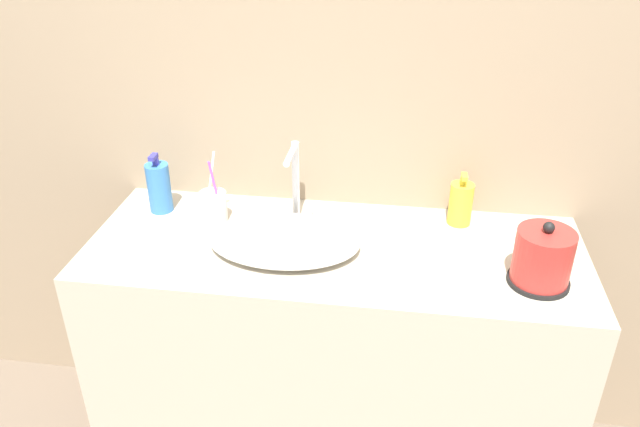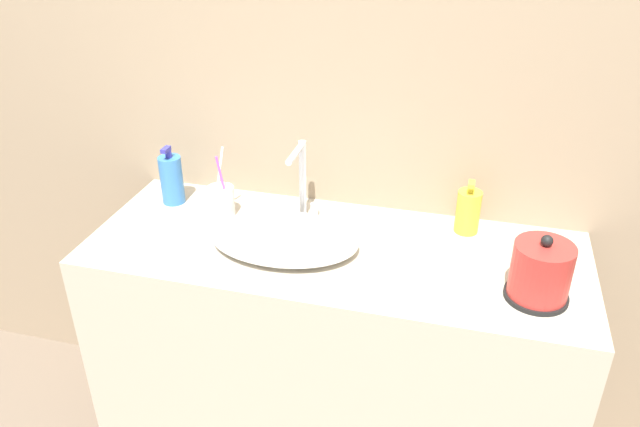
% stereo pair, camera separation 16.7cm
% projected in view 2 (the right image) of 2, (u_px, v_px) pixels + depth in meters
% --- Properties ---
extents(wall_back, '(6.00, 0.04, 2.60)m').
position_uv_depth(wall_back, '(360.00, 49.00, 1.72)').
color(wall_back, gray).
rests_on(wall_back, ground_plane).
extents(vanity_counter, '(1.37, 0.52, 0.82)m').
position_uv_depth(vanity_counter, '(333.00, 361.00, 1.91)').
color(vanity_counter, '#B7AD99').
rests_on(vanity_counter, ground_plane).
extents(sink_basin, '(0.42, 0.29, 0.06)m').
position_uv_depth(sink_basin, '(284.00, 238.00, 1.70)').
color(sink_basin, white).
rests_on(sink_basin, vanity_counter).
extents(faucet, '(0.06, 0.14, 0.24)m').
position_uv_depth(faucet, '(303.00, 177.00, 1.80)').
color(faucet, silver).
rests_on(faucet, vanity_counter).
extents(electric_kettle, '(0.15, 0.15, 0.18)m').
position_uv_depth(electric_kettle, '(540.00, 274.00, 1.48)').
color(electric_kettle, black).
rests_on(electric_kettle, vanity_counter).
extents(toothbrush_cup, '(0.08, 0.08, 0.21)m').
position_uv_depth(toothbrush_cup, '(221.00, 201.00, 1.85)').
color(toothbrush_cup, silver).
rests_on(toothbrush_cup, vanity_counter).
extents(lotion_bottle, '(0.07, 0.07, 0.16)m').
position_uv_depth(lotion_bottle, '(468.00, 211.00, 1.76)').
color(lotion_bottle, gold).
rests_on(lotion_bottle, vanity_counter).
extents(shampoo_bottle, '(0.07, 0.07, 0.19)m').
position_uv_depth(shampoo_bottle, '(172.00, 179.00, 1.91)').
color(shampoo_bottle, '#3370B7').
rests_on(shampoo_bottle, vanity_counter).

